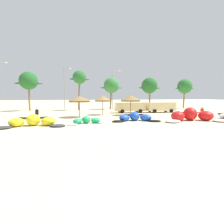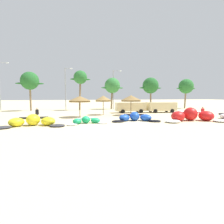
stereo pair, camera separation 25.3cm
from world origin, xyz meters
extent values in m
plane|color=beige|center=(0.00, 0.00, 0.00)|extent=(260.00, 260.00, 0.00)
ellipsoid|color=#333338|center=(-8.35, -1.47, 0.12)|extent=(1.90, 1.77, 0.23)
ellipsoid|color=yellow|center=(-7.40, -0.50, 0.43)|extent=(1.99, 2.04, 0.86)
ellipsoid|color=yellow|center=(-5.92, -0.16, 0.58)|extent=(1.36, 1.57, 1.16)
ellipsoid|color=yellow|center=(-4.45, -0.55, 0.43)|extent=(1.98, 2.03, 0.86)
ellipsoid|color=#333338|center=(-3.52, -1.55, 0.12)|extent=(1.92, 1.80, 0.23)
cylinder|color=#333338|center=(-5.91, 0.39, 0.71)|extent=(2.83, 0.30, 0.26)
cube|color=#333338|center=(-5.92, -0.31, 0.58)|extent=(1.04, 0.57, 0.04)
ellipsoid|color=white|center=(-2.09, -1.06, 0.08)|extent=(1.39, 1.31, 0.16)
ellipsoid|color=#199E5B|center=(-1.54, -0.32, 0.29)|extent=(1.32, 1.40, 0.59)
ellipsoid|color=#199E5B|center=(-0.57, 0.05, 0.40)|extent=(1.04, 1.20, 0.79)
ellipsoid|color=#199E5B|center=(0.46, -0.08, 0.29)|extent=(1.41, 1.43, 0.59)
ellipsoid|color=white|center=(1.18, -0.66, 0.08)|extent=(1.28, 1.14, 0.16)
cylinder|color=white|center=(-0.61, 0.44, 0.48)|extent=(1.94, 0.41, 0.18)
cube|color=white|center=(-0.55, -0.05, 0.40)|extent=(0.75, 0.48, 0.04)
ellipsoid|color=black|center=(3.11, 0.04, 0.11)|extent=(1.70, 1.39, 0.22)
ellipsoid|color=blue|center=(4.09, 0.72, 0.40)|extent=(1.92, 1.91, 0.80)
ellipsoid|color=blue|center=(5.41, 0.79, 0.54)|extent=(1.45, 1.74, 1.08)
ellipsoid|color=blue|center=(6.61, 0.22, 0.40)|extent=(1.69, 1.88, 0.80)
ellipsoid|color=black|center=(7.25, -0.79, 0.11)|extent=(1.92, 1.80, 0.22)
cylinder|color=black|center=(5.52, 1.32, 0.65)|extent=(2.46, 0.70, 0.22)
cube|color=black|center=(5.38, 0.64, 0.54)|extent=(0.99, 0.72, 0.04)
ellipsoid|color=white|center=(8.95, -1.89, 0.16)|extent=(2.04, 1.88, 0.32)
ellipsoid|color=red|center=(10.25, -0.93, 0.59)|extent=(2.38, 2.39, 1.19)
ellipsoid|color=red|center=(12.05, -0.79, 0.80)|extent=(1.87, 2.03, 1.60)
ellipsoid|color=red|center=(13.70, -1.53, 0.59)|extent=(2.20, 2.29, 1.19)
ellipsoid|color=white|center=(14.60, -2.86, 0.16)|extent=(2.34, 2.26, 0.32)
cylinder|color=white|center=(12.15, -0.18, 0.95)|extent=(3.36, 0.87, 0.31)
cube|color=white|center=(12.02, -0.97, 0.80)|extent=(1.31, 0.84, 0.04)
ellipsoid|color=white|center=(17.49, -0.49, 0.34)|extent=(1.70, 1.85, 0.67)
cylinder|color=black|center=(18.63, 0.54, 0.56)|extent=(2.45, 0.59, 0.22)
cylinder|color=brown|center=(-0.74, 6.16, 1.16)|extent=(0.10, 0.10, 2.32)
cone|color=olive|center=(-0.74, 6.16, 2.65)|extent=(3.11, 3.11, 0.66)
cylinder|color=brown|center=(-0.74, 6.16, 2.22)|extent=(2.95, 2.95, 0.20)
cylinder|color=brown|center=(3.13, 8.64, 1.16)|extent=(0.10, 0.10, 2.31)
cone|color=olive|center=(3.13, 8.64, 2.68)|extent=(2.55, 2.55, 0.74)
cylinder|color=olive|center=(3.13, 8.64, 2.21)|extent=(2.42, 2.42, 0.20)
cylinder|color=brown|center=(7.17, 6.92, 1.17)|extent=(0.10, 0.10, 2.34)
cone|color=olive|center=(7.17, 6.92, 2.72)|extent=(3.14, 3.14, 0.77)
cylinder|color=brown|center=(7.17, 6.92, 2.24)|extent=(2.98, 2.98, 0.20)
cube|color=beige|center=(14.26, 10.26, 1.09)|extent=(5.34, 2.28, 1.50)
cube|color=black|center=(12.81, 10.31, 1.35)|extent=(1.39, 2.10, 0.56)
cylinder|color=black|center=(12.59, 9.27, 0.34)|extent=(0.69, 0.26, 0.68)
cylinder|color=black|center=(12.67, 11.37, 0.34)|extent=(0.69, 0.26, 0.68)
cylinder|color=black|center=(15.86, 9.15, 0.34)|extent=(0.69, 0.26, 0.68)
cylinder|color=black|center=(15.93, 11.25, 0.34)|extent=(0.69, 0.26, 0.68)
cube|color=beige|center=(8.62, 11.08, 1.09)|extent=(5.40, 2.26, 1.50)
cube|color=black|center=(7.17, 11.17, 1.35)|extent=(1.44, 1.98, 0.56)
cylinder|color=black|center=(6.92, 10.21, 0.34)|extent=(0.69, 0.28, 0.68)
cylinder|color=black|center=(7.04, 12.15, 0.34)|extent=(0.69, 0.28, 0.68)
cylinder|color=black|center=(10.20, 10.01, 0.34)|extent=(0.69, 0.28, 0.68)
cylinder|color=black|center=(10.31, 11.96, 0.34)|extent=(0.69, 0.28, 0.68)
cylinder|color=#383842|center=(14.07, -0.46, 0.42)|extent=(0.24, 0.24, 0.85)
cube|color=red|center=(14.07, -0.46, 1.13)|extent=(0.36, 0.22, 0.56)
sphere|color=tan|center=(14.07, -0.46, 1.52)|extent=(0.20, 0.20, 0.20)
cylinder|color=#383842|center=(-5.92, 2.72, 0.42)|extent=(0.24, 0.24, 0.85)
cube|color=black|center=(-5.92, 2.72, 1.13)|extent=(0.36, 0.22, 0.56)
sphere|color=tan|center=(-5.92, 2.72, 1.52)|extent=(0.20, 0.20, 0.20)
cylinder|color=#7F6647|center=(-9.56, 20.37, 3.03)|extent=(0.39, 0.36, 6.07)
sphere|color=#236028|center=(-9.58, 20.37, 6.07)|extent=(3.61, 3.61, 3.61)
ellipsoid|color=#236028|center=(-11.03, 20.37, 5.53)|extent=(2.53, 0.50, 0.36)
ellipsoid|color=#236028|center=(-8.13, 20.37, 5.53)|extent=(2.53, 0.50, 0.36)
cylinder|color=brown|center=(0.36, 19.72, 3.48)|extent=(0.60, 0.36, 6.96)
sphere|color=#286B2D|center=(0.48, 19.72, 6.95)|extent=(2.84, 2.84, 2.84)
ellipsoid|color=#286B2D|center=(-0.65, 19.72, 6.52)|extent=(1.99, 0.50, 0.36)
ellipsoid|color=#286B2D|center=(1.62, 19.72, 6.52)|extent=(1.99, 0.50, 0.36)
cylinder|color=brown|center=(7.70, 21.18, 2.70)|extent=(0.61, 0.36, 5.42)
sphere|color=#337A38|center=(7.83, 21.18, 5.41)|extent=(3.53, 3.53, 3.53)
ellipsoid|color=#337A38|center=(6.42, 21.18, 4.88)|extent=(2.47, 0.50, 0.36)
ellipsoid|color=#337A38|center=(9.24, 21.18, 4.88)|extent=(2.47, 0.50, 0.36)
cylinder|color=brown|center=(17.11, 20.43, 2.74)|extent=(0.56, 0.36, 5.50)
sphere|color=#236028|center=(17.01, 20.43, 5.49)|extent=(3.78, 3.78, 3.78)
ellipsoid|color=#236028|center=(15.49, 20.43, 4.92)|extent=(2.65, 0.50, 0.36)
ellipsoid|color=#236028|center=(18.52, 20.43, 4.92)|extent=(2.65, 0.50, 0.36)
cylinder|color=#7F6647|center=(25.62, 19.05, 2.68)|extent=(0.59, 0.36, 5.36)
sphere|color=#286B2D|center=(25.73, 19.05, 5.35)|extent=(3.51, 3.51, 3.51)
ellipsoid|color=#286B2D|center=(24.33, 19.05, 4.83)|extent=(2.46, 0.50, 0.36)
ellipsoid|color=#286B2D|center=(27.14, 19.05, 4.83)|extent=(2.46, 0.50, 0.36)
cylinder|color=gray|center=(-14.98, 22.90, 9.85)|extent=(1.68, 0.10, 0.10)
ellipsoid|color=silver|center=(-14.14, 22.90, 9.85)|extent=(0.56, 0.24, 0.20)
cylinder|color=gray|center=(-2.61, 21.87, 4.58)|extent=(0.18, 0.18, 9.15)
cylinder|color=gray|center=(-1.94, 21.87, 9.00)|extent=(1.33, 0.10, 0.10)
ellipsoid|color=silver|center=(-1.28, 21.87, 9.00)|extent=(0.56, 0.24, 0.20)
cylinder|color=gray|center=(7.96, 20.85, 4.44)|extent=(0.18, 0.18, 8.88)
cylinder|color=gray|center=(8.81, 20.85, 8.73)|extent=(1.69, 0.10, 0.10)
ellipsoid|color=silver|center=(9.66, 20.85, 8.73)|extent=(0.56, 0.24, 0.20)
camera|label=1|loc=(-2.97, -20.06, 2.95)|focal=29.60mm
camera|label=2|loc=(-2.72, -20.13, 2.95)|focal=29.60mm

